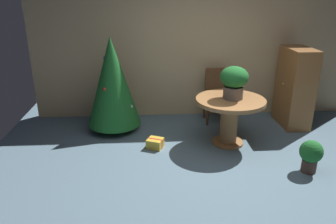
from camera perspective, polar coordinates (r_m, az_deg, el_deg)
name	(u,v)px	position (r m, az deg, el deg)	size (l,w,h in m)	color
ground_plane	(221,172)	(4.44, 9.20, -10.37)	(6.60, 6.60, 0.00)	slate
back_wall_panel	(199,46)	(6.05, 5.45, 11.42)	(6.00, 0.10, 2.60)	tan
round_dining_table	(230,112)	(5.02, 10.70, -0.08)	(1.04, 1.04, 0.74)	#9E6B3D
flower_vase	(234,81)	(4.89, 11.45, 5.40)	(0.42, 0.42, 0.48)	#665B51
wooden_chair_far	(217,92)	(5.93, 8.46, 3.41)	(0.43, 0.41, 0.95)	brown
holiday_tree	(112,82)	(5.43, -9.68, 5.24)	(0.89, 0.89, 1.58)	brown
gift_box_gold	(155,143)	(4.99, -2.25, -5.47)	(0.29, 0.28, 0.15)	gold
wooden_cabinet	(295,87)	(6.04, 21.25, 4.01)	(0.43, 0.76, 1.35)	brown
potted_plant	(311,154)	(4.67, 23.63, -6.78)	(0.30, 0.30, 0.44)	#4C382D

